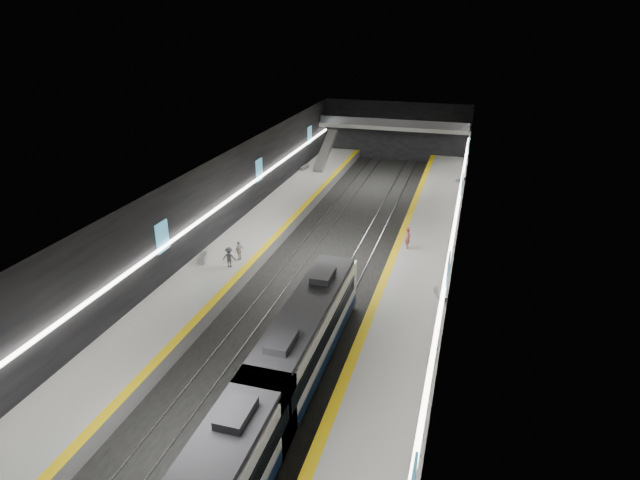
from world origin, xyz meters
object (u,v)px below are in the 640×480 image
(bench_right_near, at_px, (440,294))
(bench_right_far, at_px, (461,179))
(bench_left_far, at_px, (304,168))
(passenger_left_a, at_px, (239,251))
(train, at_px, (263,408))
(bench_left_near, at_px, (203,258))
(passenger_right_a, at_px, (408,238))
(passenger_left_b, at_px, (229,257))
(escalator, at_px, (326,150))

(bench_right_near, height_order, bench_right_far, bench_right_far)
(bench_left_far, height_order, bench_right_near, bench_left_far)
(bench_left_far, height_order, passenger_left_a, passenger_left_a)
(bench_left_far, relative_size, passenger_left_a, 1.07)
(train, relative_size, bench_right_far, 16.95)
(bench_left_near, relative_size, passenger_right_a, 0.93)
(bench_left_far, bearing_deg, passenger_right_a, -47.11)
(bench_right_far, relative_size, passenger_right_a, 0.88)
(bench_left_far, xyz_separation_m, passenger_left_b, (2.98, -28.02, 0.61))
(bench_right_far, distance_m, passenger_left_b, 32.58)
(escalator, bearing_deg, bench_right_far, -7.65)
(train, relative_size, bench_right_near, 17.16)
(passenger_left_a, height_order, passenger_left_b, passenger_left_b)
(train, height_order, passenger_right_a, train)
(escalator, xyz_separation_m, passenger_left_b, (0.98, -30.65, -1.08))
(train, distance_m, passenger_right_a, 23.17)
(escalator, height_order, bench_left_far, escalator)
(bench_left_near, height_order, bench_right_near, bench_left_near)
(train, relative_size, bench_left_far, 16.04)
(bench_left_near, distance_m, bench_left_far, 27.62)
(bench_left_far, bearing_deg, passenger_left_a, -77.56)
(train, height_order, escalator, escalator)
(escalator, xyz_separation_m, passenger_left_a, (1.20, -29.28, -1.09))
(bench_left_far, distance_m, bench_right_near, 34.02)
(bench_left_near, relative_size, passenger_left_a, 1.07)
(bench_right_near, bearing_deg, passenger_left_a, 154.05)
(bench_left_far, relative_size, bench_right_far, 1.06)
(escalator, relative_size, passenger_right_a, 4.30)
(passenger_right_a, bearing_deg, bench_right_far, -18.01)
(passenger_right_a, bearing_deg, bench_right_near, -165.46)
(train, relative_size, passenger_left_b, 16.97)
(escalator, xyz_separation_m, bench_left_far, (-2.00, -2.63, -1.69))
(bench_left_far, xyz_separation_m, passenger_left_a, (3.20, -26.65, 0.60))
(escalator, bearing_deg, bench_left_near, -92.93)
(bench_left_near, bearing_deg, bench_right_far, 37.39)
(escalator, height_order, bench_right_far, escalator)
(bench_left_far, relative_size, passenger_right_a, 0.93)
(escalator, relative_size, bench_right_near, 4.93)
(train, xyz_separation_m, passenger_right_a, (3.67, 22.88, -0.27))
(bench_left_near, height_order, passenger_right_a, passenger_right_a)
(bench_right_far, height_order, passenger_left_b, passenger_left_b)
(bench_right_near, bearing_deg, train, -134.92)
(bench_left_near, bearing_deg, bench_right_near, -20.94)
(bench_right_near, relative_size, passenger_left_a, 1.00)
(bench_left_near, bearing_deg, passenger_left_a, 0.28)
(train, xyz_separation_m, bench_right_far, (7.00, 43.81, -1.00))
(bench_right_far, bearing_deg, bench_left_near, -99.11)
(train, bearing_deg, bench_right_far, 80.92)
(train, relative_size, passenger_right_a, 14.98)
(bench_right_far, relative_size, passenger_left_b, 1.00)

